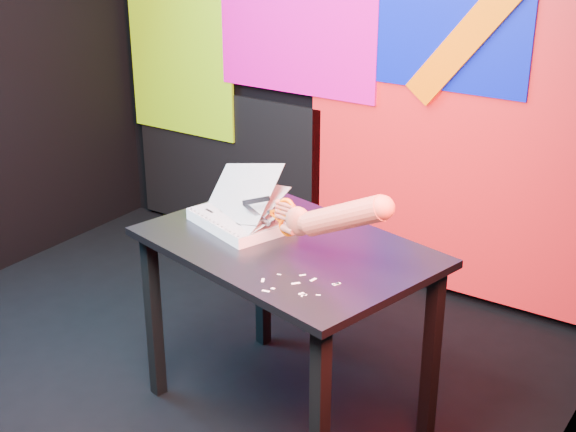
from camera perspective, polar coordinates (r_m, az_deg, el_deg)
The scene contains 7 objects.
room at distance 2.94m, azimuth -11.13°, elevation 9.92°, with size 3.01×3.01×2.71m.
backdrop at distance 4.14m, azimuth 4.29°, elevation 8.27°, with size 2.88×0.05×2.08m.
work_table at distance 2.99m, azimuth -0.11°, elevation -3.80°, with size 1.19×0.93×0.75m.
printout_stack at distance 3.10m, azimuth -3.36°, elevation -0.17°, with size 0.43×0.37×0.28m.
scissors at distance 2.86m, azimuth -0.34°, elevation -0.01°, with size 0.26×0.04×0.15m.
hand_forearm at distance 2.70m, azimuth 3.47°, elevation -0.04°, with size 0.48×0.13×0.24m.
paper_clippings at distance 2.64m, azimuth 0.94°, elevation -4.98°, with size 0.24×0.19×0.00m.
Camera 1 is at (2.03, -2.03, 1.97)m, focal length 50.00 mm.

